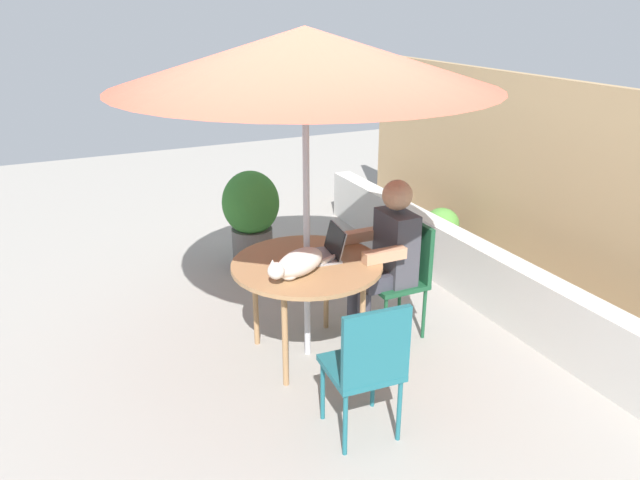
# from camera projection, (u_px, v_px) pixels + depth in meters

# --- Properties ---
(ground_plane) EXTENTS (14.00, 14.00, 0.00)m
(ground_plane) POSITION_uv_depth(u_px,v_px,m) (308.00, 353.00, 4.39)
(ground_plane) COLOR gray
(fence_back) EXTENTS (5.94, 0.08, 1.82)m
(fence_back) POSITION_uv_depth(u_px,v_px,m) (565.00, 194.00, 4.99)
(fence_back) COLOR tan
(fence_back) RESTS_ON ground
(planter_wall_low) EXTENTS (5.34, 0.20, 0.53)m
(planter_wall_low) POSITION_uv_depth(u_px,v_px,m) (489.00, 280.00, 4.95)
(planter_wall_low) COLOR beige
(planter_wall_low) RESTS_ON ground
(patio_table) EXTENTS (1.05, 1.05, 0.73)m
(patio_table) POSITION_uv_depth(u_px,v_px,m) (307.00, 270.00, 4.14)
(patio_table) COLOR #9E754C
(patio_table) RESTS_ON ground
(patio_umbrella) EXTENTS (2.41, 2.41, 2.27)m
(patio_umbrella) POSITION_uv_depth(u_px,v_px,m) (305.00, 57.00, 3.62)
(patio_umbrella) COLOR #B7B7BC
(patio_umbrella) RESTS_ON ground
(chair_occupied) EXTENTS (0.40, 0.40, 0.89)m
(chair_occupied) POSITION_uv_depth(u_px,v_px,m) (404.00, 269.00, 4.52)
(chair_occupied) COLOR #194C2D
(chair_occupied) RESTS_ON ground
(chair_empty) EXTENTS (0.43, 0.43, 0.89)m
(chair_empty) POSITION_uv_depth(u_px,v_px,m) (368.00, 362.00, 3.35)
(chair_empty) COLOR #1E606B
(chair_empty) RESTS_ON ground
(person_seated) EXTENTS (0.48, 0.48, 1.23)m
(person_seated) POSITION_uv_depth(u_px,v_px,m) (387.00, 252.00, 4.39)
(person_seated) COLOR #3F3F47
(person_seated) RESTS_ON ground
(laptop) EXTENTS (0.33, 0.28, 0.21)m
(laptop) POSITION_uv_depth(u_px,v_px,m) (328.00, 248.00, 4.20)
(laptop) COLOR gray
(laptop) RESTS_ON patio_table
(cat) EXTENTS (0.34, 0.62, 0.17)m
(cat) POSITION_uv_depth(u_px,v_px,m) (298.00, 264.00, 3.90)
(cat) COLOR silver
(cat) RESTS_ON patio_table
(potted_plant_near_fence) EXTENTS (0.54, 0.54, 0.94)m
(potted_plant_near_fence) POSITION_uv_depth(u_px,v_px,m) (251.00, 214.00, 5.68)
(potted_plant_near_fence) COLOR #595654
(potted_plant_near_fence) RESTS_ON ground
(potted_plant_by_chair) EXTENTS (0.34, 0.34, 0.53)m
(potted_plant_by_chair) POSITION_uv_depth(u_px,v_px,m) (441.00, 231.00, 5.90)
(potted_plant_by_chair) COLOR #595654
(potted_plant_by_chair) RESTS_ON ground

